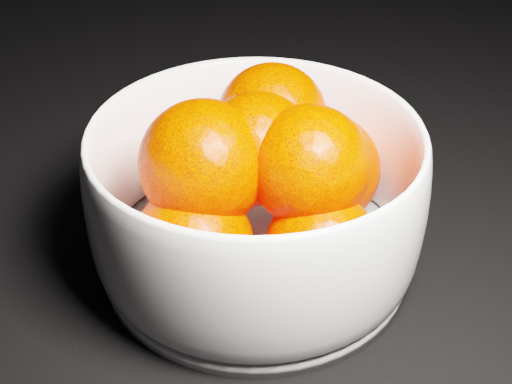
% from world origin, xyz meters
% --- Properties ---
extents(ground, '(3.00, 3.00, 0.00)m').
position_xyz_m(ground, '(0.00, 0.00, 0.00)').
color(ground, black).
rests_on(ground, ground).
extents(bowl, '(0.24, 0.24, 0.11)m').
position_xyz_m(bowl, '(0.04, 0.01, 0.06)').
color(bowl, white).
rests_on(bowl, ground).
extents(orange_pile, '(0.19, 0.20, 0.13)m').
position_xyz_m(orange_pile, '(0.04, 0.02, 0.08)').
color(orange_pile, '#FF2A00').
rests_on(orange_pile, bowl).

